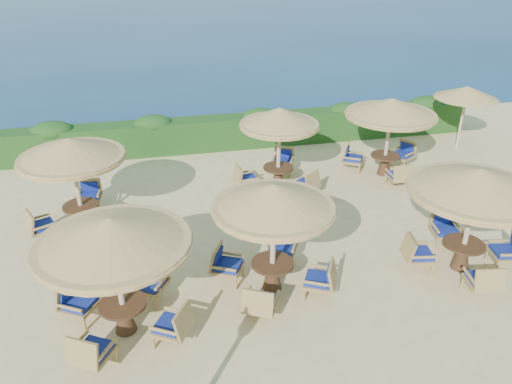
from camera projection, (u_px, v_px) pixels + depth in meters
name	position (u px, v px, depth m)	size (l,w,h in m)	color
ground	(302.00, 244.00, 13.13)	(120.00, 120.00, 0.00)	beige
hedge	(247.00, 131.00, 19.12)	(18.00, 0.90, 1.20)	#173D13
extra_parasol	(467.00, 93.00, 18.16)	(2.30, 2.30, 2.41)	#C9B08D
cafe_set_0	(115.00, 254.00, 9.41)	(2.99, 2.99, 2.65)	#C9B08D
cafe_set_1	(273.00, 221.00, 10.69)	(2.81, 2.81, 2.65)	#C9B08D
cafe_set_2	(474.00, 199.00, 11.34)	(3.14, 3.14, 2.65)	#C9B08D
cafe_set_3	(73.00, 165.00, 13.04)	(2.81, 2.82, 2.65)	#C9B08D
cafe_set_4	(279.00, 134.00, 15.35)	(2.67, 2.76, 2.65)	#C9B08D
cafe_set_5	(390.00, 120.00, 16.16)	(2.97, 2.97, 2.65)	#C9B08D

